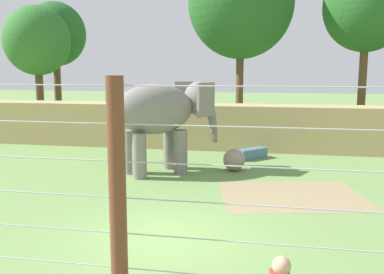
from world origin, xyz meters
name	(u,v)px	position (x,y,z in m)	size (l,w,h in m)	color
ground_plane	(164,237)	(0.00, 0.00, 0.00)	(120.00, 120.00, 0.00)	#6B8E4C
dirt_patch	(292,196)	(2.94, 3.89, 0.00)	(4.20, 3.24, 0.01)	#937F5B
embankment_wall	(224,127)	(0.00, 11.32, 1.04)	(36.00, 1.80, 2.09)	tan
elephant	(163,113)	(-1.59, 6.12, 2.19)	(3.85, 3.57, 3.31)	gray
enrichment_ball	(234,160)	(0.93, 6.79, 0.41)	(0.82, 0.82, 0.82)	gray
cable_fence	(117,195)	(0.01, -2.91, 1.85)	(11.29, 0.27, 3.68)	brown
feed_trough	(252,154)	(1.46, 9.09, 0.22)	(1.32, 1.36, 0.44)	slate
tree_far_left	(367,7)	(7.11, 16.63, 7.06)	(4.66, 4.66, 9.54)	brown
tree_behind_wall	(241,3)	(0.27, 16.89, 7.49)	(6.09, 6.09, 10.71)	brown
tree_right_of_centre	(55,35)	(-11.12, 16.37, 5.82)	(3.74, 3.74, 7.84)	brown
tree_far_right	(37,41)	(-11.17, 14.30, 5.32)	(3.79, 3.79, 7.35)	brown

